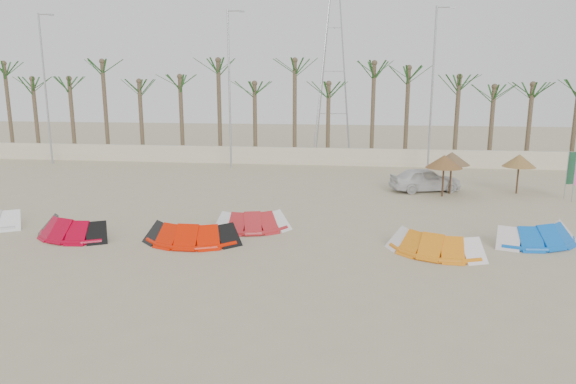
# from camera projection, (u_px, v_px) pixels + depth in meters

# --- Properties ---
(ground) EXTENTS (120.00, 120.00, 0.00)m
(ground) POSITION_uv_depth(u_px,v_px,m) (265.00, 266.00, 17.35)
(ground) COLOR tan
(ground) RESTS_ON ground
(boundary_wall) EXTENTS (60.00, 0.30, 1.30)m
(boundary_wall) POSITION_uv_depth(u_px,v_px,m) (315.00, 156.00, 38.55)
(boundary_wall) COLOR beige
(boundary_wall) RESTS_ON ground
(palm_line) EXTENTS (52.00, 4.00, 7.70)m
(palm_line) POSITION_uv_depth(u_px,v_px,m) (326.00, 78.00, 38.71)
(palm_line) COLOR brown
(palm_line) RESTS_ON ground
(lamp_a) EXTENTS (1.25, 0.14, 11.00)m
(lamp_a) POSITION_uv_depth(u_px,v_px,m) (46.00, 87.00, 38.05)
(lamp_a) COLOR #A5A8AD
(lamp_a) RESTS_ON ground
(lamp_b) EXTENTS (1.25, 0.14, 11.00)m
(lamp_b) POSITION_uv_depth(u_px,v_px,m) (230.00, 87.00, 36.29)
(lamp_b) COLOR #A5A8AD
(lamp_b) RESTS_ON ground
(lamp_c) EXTENTS (1.25, 0.14, 11.00)m
(lamp_c) POSITION_uv_depth(u_px,v_px,m) (433.00, 87.00, 34.54)
(lamp_c) COLOR #A5A8AD
(lamp_c) RESTS_ON ground
(pylon) EXTENTS (3.00, 3.00, 14.00)m
(pylon) POSITION_uv_depth(u_px,v_px,m) (332.00, 154.00, 44.38)
(pylon) COLOR #A5A8AD
(pylon) RESTS_ON ground
(kite_red_left) EXTENTS (3.69, 2.34, 0.90)m
(kite_red_left) POSITION_uv_depth(u_px,v_px,m) (75.00, 226.00, 20.68)
(kite_red_left) COLOR #A4001B
(kite_red_left) RESTS_ON ground
(kite_red_mid) EXTENTS (3.68, 1.56, 0.90)m
(kite_red_mid) POSITION_uv_depth(u_px,v_px,m) (194.00, 231.00, 20.00)
(kite_red_mid) COLOR red
(kite_red_mid) RESTS_ON ground
(kite_red_right) EXTENTS (3.38, 2.16, 0.90)m
(kite_red_right) POSITION_uv_depth(u_px,v_px,m) (254.00, 219.00, 21.71)
(kite_red_right) COLOR #B02025
(kite_red_right) RESTS_ON ground
(kite_orange) EXTENTS (3.83, 2.64, 0.90)m
(kite_orange) POSITION_uv_depth(u_px,v_px,m) (433.00, 241.00, 18.73)
(kite_orange) COLOR orange
(kite_orange) RESTS_ON ground
(kite_blue) EXTENTS (4.02, 2.82, 0.90)m
(kite_blue) POSITION_uv_depth(u_px,v_px,m) (536.00, 232.00, 19.91)
(kite_blue) COLOR blue
(kite_blue) RESTS_ON ground
(parasol_left) EXTENTS (1.97, 1.97, 2.35)m
(parasol_left) POSITION_uv_depth(u_px,v_px,m) (452.00, 158.00, 28.27)
(parasol_left) COLOR #4C331E
(parasol_left) RESTS_ON ground
(parasol_mid) EXTENTS (1.97, 1.97, 2.28)m
(parasol_mid) POSITION_uv_depth(u_px,v_px,m) (444.00, 162.00, 27.60)
(parasol_mid) COLOR #4C331E
(parasol_mid) RESTS_ON ground
(parasol_right) EXTENTS (1.79, 1.79, 2.21)m
(parasol_right) POSITION_uv_depth(u_px,v_px,m) (519.00, 161.00, 28.35)
(parasol_right) COLOR #4C331E
(parasol_right) RESTS_ON ground
(flag_green) EXTENTS (0.45, 0.12, 2.66)m
(flag_green) POSITION_uv_depth(u_px,v_px,m) (570.00, 170.00, 27.10)
(flag_green) COLOR #A5A8AD
(flag_green) RESTS_ON ground
(car) EXTENTS (4.23, 2.61, 1.35)m
(car) POSITION_uv_depth(u_px,v_px,m) (425.00, 180.00, 29.22)
(car) COLOR silver
(car) RESTS_ON ground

